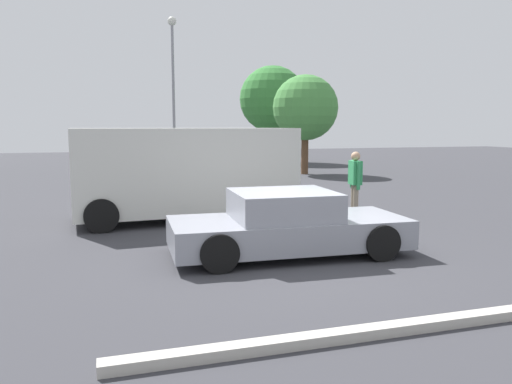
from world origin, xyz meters
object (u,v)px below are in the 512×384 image
pedestrian (355,178)px  sedan_foreground (287,225)px  dog (385,221)px  van_white (186,171)px  light_post_near (173,71)px

pedestrian → sedan_foreground: bearing=52.9°
sedan_foreground → pedestrian: 4.27m
sedan_foreground → dog: (2.79, 1.22, -0.30)m
dog → van_white: van_white is taller
light_post_near → van_white: bearing=-96.8°
pedestrian → dog: bearing=91.2°
dog → sedan_foreground: bearing=107.1°
sedan_foreground → pedestrian: size_ratio=2.57×
sedan_foreground → dog: 3.06m
dog → van_white: 4.95m
sedan_foreground → pedestrian: (2.99, 3.02, 0.46)m
sedan_foreground → light_post_near: (0.43, 17.55, 4.57)m
van_white → light_post_near: light_post_near is taller
sedan_foreground → van_white: size_ratio=0.79×
sedan_foreground → van_white: van_white is taller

